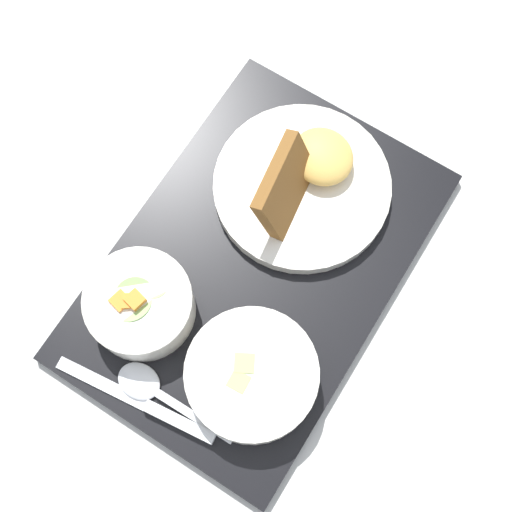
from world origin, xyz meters
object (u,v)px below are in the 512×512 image
spoon (155,392)px  plate_main (301,182)px  knife (161,412)px  bowl_soup (252,375)px  bowl_salad (140,304)px

spoon → plate_main: bearing=-92.5°
spoon → knife: bearing=138.0°
bowl_soup → knife: bowl_soup is taller
plate_main → knife: 0.30m
knife → spoon: (0.02, 0.02, -0.00)m
bowl_salad → knife: bowl_salad is taller
bowl_salad → knife: 0.12m
plate_main → spoon: size_ratio=1.44×
bowl_salad → plate_main: (0.22, -0.08, -0.01)m
knife → spoon: knife is taller
bowl_soup → plate_main: size_ratio=0.68×
knife → bowl_soup: bearing=-133.8°
bowl_soup → plate_main: bearing=16.4°
bowl_salad → knife: size_ratio=0.62×
bowl_salad → bowl_soup: size_ratio=0.84×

